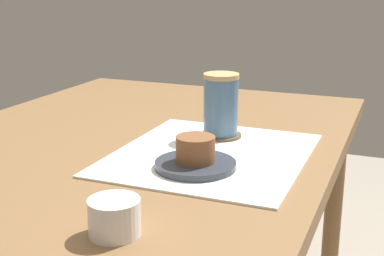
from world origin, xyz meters
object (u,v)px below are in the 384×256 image
object	(u,v)px
pastry_plate	(195,165)
sugar_bowl	(114,217)
dining_table	(138,168)
coffee_mug	(221,104)
pastry	(196,149)

from	to	relation	value
pastry_plate	sugar_bowl	distance (m)	0.27
dining_table	pastry_plate	xyz separation A→B (m)	(-0.16, -0.20, 0.09)
coffee_mug	sugar_bowl	distance (m)	0.47
pastry_plate	coffee_mug	size ratio (longest dim) A/B	1.12
dining_table	pastry	bearing A→B (deg)	-128.12
coffee_mug	sugar_bowl	size ratio (longest dim) A/B	1.85
sugar_bowl	pastry_plate	bearing A→B (deg)	-1.80
pastry	coffee_mug	xyz separation A→B (m)	(0.20, 0.02, 0.03)
pastry	sugar_bowl	distance (m)	0.27
pastry_plate	pastry	xyz separation A→B (m)	(0.00, 0.00, 0.03)
dining_table	sugar_bowl	size ratio (longest dim) A/B	15.67
pastry_plate	sugar_bowl	size ratio (longest dim) A/B	2.06
pastry	sugar_bowl	xyz separation A→B (m)	(-0.27, 0.01, -0.01)
coffee_mug	sugar_bowl	xyz separation A→B (m)	(-0.47, -0.01, -0.05)
coffee_mug	pastry_plate	bearing A→B (deg)	-173.60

